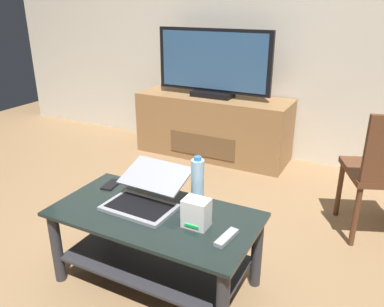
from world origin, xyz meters
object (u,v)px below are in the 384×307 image
(water_bottle_near, at_px, (198,184))
(media_cabinet, at_px, (213,126))
(tv_remote, at_px, (227,238))
(television, at_px, (213,65))
(cell_phone, at_px, (111,185))
(router_box, at_px, (196,213))
(coffee_table, at_px, (155,236))
(laptop, at_px, (146,194))

(water_bottle_near, bearing_deg, media_cabinet, 111.95)
(tv_remote, bearing_deg, water_bottle_near, 149.33)
(television, distance_m, cell_phone, 1.79)
(router_box, bearing_deg, cell_phone, 165.96)
(media_cabinet, height_order, television, television)
(media_cabinet, bearing_deg, coffee_table, -74.48)
(cell_phone, bearing_deg, water_bottle_near, -9.92)
(coffee_table, bearing_deg, water_bottle_near, 39.10)
(television, bearing_deg, coffee_table, -74.31)
(media_cabinet, bearing_deg, television, -90.00)
(coffee_table, bearing_deg, cell_phone, 159.12)
(coffee_table, height_order, media_cabinet, media_cabinet)
(television, bearing_deg, cell_phone, -85.88)
(television, distance_m, router_box, 2.07)
(laptop, bearing_deg, water_bottle_near, 17.22)
(water_bottle_near, xyz_separation_m, cell_phone, (-0.58, 0.01, -0.14))
(water_bottle_near, relative_size, cell_phone, 2.13)
(water_bottle_near, bearing_deg, television, 112.20)
(media_cabinet, distance_m, cell_phone, 1.75)
(laptop, height_order, tv_remote, laptop)
(router_box, bearing_deg, coffee_table, 177.78)
(tv_remote, bearing_deg, router_box, 174.79)
(media_cabinet, xyz_separation_m, television, (-0.00, -0.02, 0.61))
(coffee_table, height_order, router_box, router_box)
(coffee_table, height_order, tv_remote, tv_remote)
(television, relative_size, tv_remote, 7.09)
(laptop, bearing_deg, media_cabinet, 103.37)
(media_cabinet, distance_m, television, 0.61)
(media_cabinet, bearing_deg, cell_phone, -85.93)
(tv_remote, bearing_deg, media_cabinet, 123.53)
(router_box, distance_m, cell_phone, 0.68)
(media_cabinet, bearing_deg, water_bottle_near, -68.05)
(cell_phone, distance_m, tv_remote, 0.85)
(water_bottle_near, bearing_deg, coffee_table, -140.90)
(coffee_table, xyz_separation_m, tv_remote, (0.43, -0.05, 0.15))
(media_cabinet, distance_m, water_bottle_near, 1.91)
(media_cabinet, xyz_separation_m, tv_remote, (0.95, -1.94, 0.15))
(media_cabinet, relative_size, water_bottle_near, 5.07)
(laptop, distance_m, water_bottle_near, 0.29)
(television, bearing_deg, water_bottle_near, -67.80)
(television, distance_m, laptop, 1.91)
(water_bottle_near, relative_size, tv_remote, 1.86)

